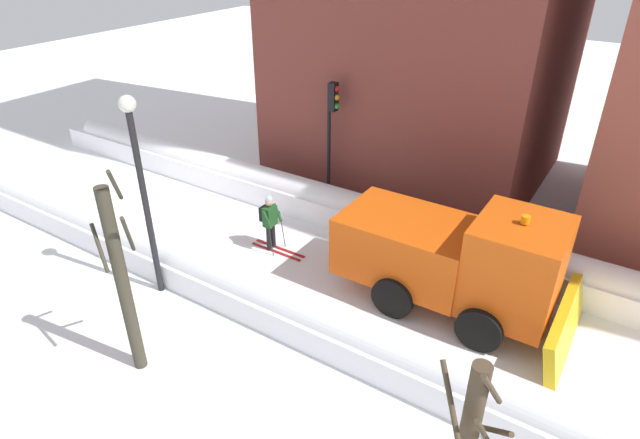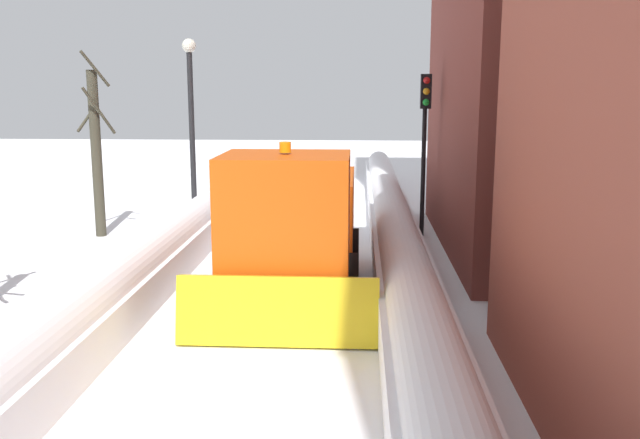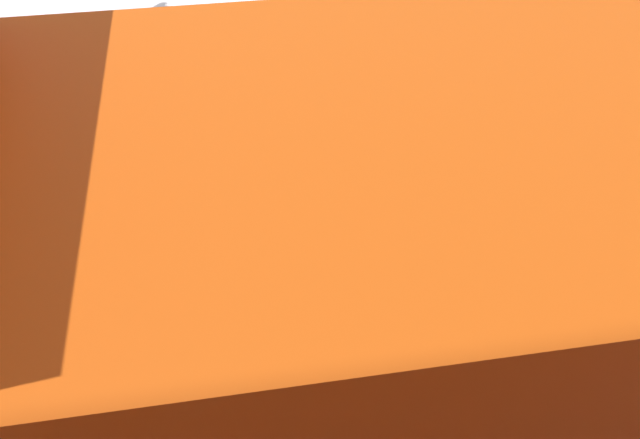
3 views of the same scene
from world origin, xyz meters
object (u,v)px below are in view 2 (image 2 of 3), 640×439
at_px(skier, 301,199).
at_px(traffic_light_pole, 425,124).
at_px(bare_tree_near, 96,151).
at_px(street_lamp, 191,109).
at_px(plow_truck, 293,221).

bearing_deg(skier, traffic_light_pole, 178.61).
bearing_deg(traffic_light_pole, bare_tree_near, 2.81).
relative_size(traffic_light_pole, street_lamp, 0.81).
bearing_deg(skier, street_lamp, -20.66).
bearing_deg(skier, plow_truck, 93.22).
relative_size(plow_truck, street_lamp, 1.11).
xyz_separation_m(traffic_light_pole, street_lamp, (6.62, -1.32, 0.33)).
bearing_deg(skier, bare_tree_near, 5.34).
relative_size(skier, traffic_light_pole, 0.41).
bearing_deg(traffic_light_pole, skier, -1.39).
xyz_separation_m(skier, traffic_light_pole, (-3.32, 0.08, 2.06)).
bearing_deg(street_lamp, plow_truck, 117.79).
bearing_deg(street_lamp, skier, 159.34).
bearing_deg(bare_tree_near, traffic_light_pole, -177.19).
relative_size(skier, street_lamp, 0.34).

